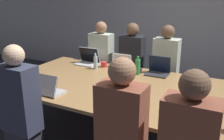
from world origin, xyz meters
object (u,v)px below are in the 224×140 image
object	(u,v)px
laptop_far_center	(158,69)
laptop_near_right	(199,119)
cup_far_center	(139,71)
cup_near_left	(29,87)
person_far_midleft	(132,65)
laptop_far_midleft	(121,64)
person_far_center	(165,69)
cup_far_midleft	(104,64)
person_far_left	(101,61)
bottle_far_center	(138,67)
cup_near_midright	(106,105)
bottle_far_left	(96,62)
person_near_left	(20,111)
stapler	(104,89)
person_near_midright	(121,138)
laptop_far_left	(88,59)
laptop_near_midright	(129,108)
laptop_near_left	(47,88)

from	to	relation	value
laptop_far_center	laptop_near_right	bearing A→B (deg)	-58.51
cup_far_center	cup_near_left	bearing A→B (deg)	-127.59
person_far_midleft	laptop_far_midleft	bearing A→B (deg)	-91.30
person_far_center	cup_far_midleft	xyz separation A→B (m)	(-0.87, -0.50, 0.09)
person_far_center	laptop_far_midleft	world-z (taller)	person_far_center
laptop_near_right	person_far_left	distance (m)	2.56
cup_far_center	bottle_far_center	size ratio (longest dim) A/B	0.35
laptop_far_midleft	cup_near_left	size ratio (longest dim) A/B	3.76
cup_near_midright	cup_far_center	bearing A→B (deg)	96.18
bottle_far_left	person_near_left	bearing A→B (deg)	-90.56
cup_far_center	bottle_far_left	size ratio (longest dim) A/B	0.38
laptop_near_right	stapler	xyz separation A→B (m)	(-1.15, 0.31, -0.04)
laptop_far_midleft	person_near_midright	bearing A→B (deg)	-64.74
cup_near_midright	cup_far_midleft	size ratio (longest dim) A/B	0.82
laptop_far_left	person_far_midleft	bearing A→B (deg)	36.70
laptop_near_midright	person_near_midright	world-z (taller)	person_near_midright
cup_far_midleft	bottle_far_center	bearing A→B (deg)	-9.39
person_near_left	cup_far_midleft	bearing A→B (deg)	-92.82
laptop_far_left	stapler	size ratio (longest dim) A/B	2.33
cup_near_midright	laptop_far_midleft	bearing A→B (deg)	109.05
person_far_center	cup_near_midright	distance (m)	1.80
bottle_far_left	cup_near_left	bearing A→B (deg)	-103.79
person_far_center	person_far_left	world-z (taller)	person_far_center
bottle_far_center	person_near_midright	distance (m)	1.64
laptop_near_midright	cup_far_center	bearing A→B (deg)	-72.75
person_far_center	cup_near_left	size ratio (longest dim) A/B	16.89
laptop_near_midright	cup_far_midleft	world-z (taller)	laptop_near_midright
cup_far_midleft	person_near_left	size ratio (longest dim) A/B	0.07
cup_far_center	person_near_left	bearing A→B (deg)	-112.95
laptop_far_left	person_near_left	size ratio (longest dim) A/B	0.26
person_far_left	laptop_near_midright	bearing A→B (deg)	-53.27
bottle_far_left	cup_far_center	bearing A→B (deg)	8.82
person_far_left	laptop_near_left	bearing A→B (deg)	-82.00
laptop_far_center	laptop_near_right	distance (m)	1.47
laptop_near_right	stapler	distance (m)	1.19
laptop_far_center	laptop_near_left	xyz separation A→B (m)	(-0.94, -1.32, -0.00)
person_far_midleft	cup_far_midleft	world-z (taller)	person_far_midleft
bottle_far_left	cup_far_midleft	bearing A→B (deg)	64.73
bottle_far_center	person_near_midright	size ratio (longest dim) A/B	0.19
stapler	laptop_near_right	bearing A→B (deg)	-12.16
cup_far_center	laptop_near_right	world-z (taller)	laptop_near_right
laptop_near_left	bottle_far_left	bearing A→B (deg)	-89.68
cup_far_midleft	person_near_left	distance (m)	1.68
laptop_near_midright	person_far_left	world-z (taller)	person_far_left
laptop_far_midleft	laptop_near_left	xyz separation A→B (m)	(-0.33, -1.35, 0.01)
person_far_center	cup_near_left	world-z (taller)	person_far_center
laptop_far_center	bottle_far_left	world-z (taller)	laptop_far_center
person_far_left	laptop_far_center	bearing A→B (deg)	-18.66
laptop_far_center	laptop_near_right	xyz separation A→B (m)	(0.77, -1.26, -0.01)
person_far_center	laptop_far_midleft	bearing A→B (deg)	-144.66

